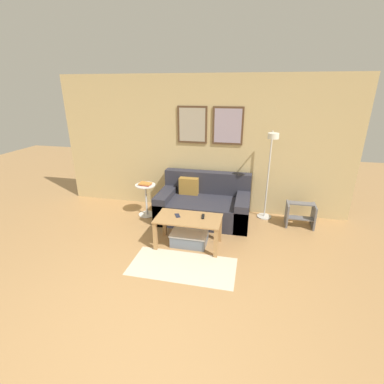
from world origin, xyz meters
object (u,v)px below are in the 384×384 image
Objects in this scene: floor_lamp at (270,167)px; remote_control at (203,216)px; book_stack at (145,184)px; cell_phone at (177,216)px; coffee_table at (188,223)px; side_table at (146,197)px; step_stool at (300,214)px; couch at (204,205)px; storage_bin at (190,238)px.

floor_lamp is 1.53m from remote_control.
cell_phone is (0.85, -0.84, -0.16)m from book_stack.
side_table reaches higher than coffee_table.
coffee_table reaches higher than step_stool.
couch is at bearing 48.70° from cell_phone.
cell_phone is (-0.19, -0.01, 0.37)m from storage_bin.
remote_control is 0.31× the size of step_stool.
couch reaches higher than storage_bin.
side_table is 4.11× the size of remote_control.
step_stool is at bearing 24.14° from remote_control.
storage_bin is 1.18× the size of step_stool.
coffee_table is 0.21m from cell_phone.
coffee_table is 1.37m from book_stack.
coffee_table reaches higher than storage_bin.
couch reaches higher than remote_control.
remote_control is at bearing 8.13° from storage_bin.
book_stack is 1.20m from cell_phone.
floor_lamp is 6.99× the size of book_stack.
coffee_table is at bearing -135.98° from floor_lamp.
floor_lamp is 2.25m from book_stack.
remote_control is (1.25, -0.82, 0.11)m from side_table.
floor_lamp reaches higher than side_table.
remote_control is at bearing -33.16° from side_table.
remote_control is at bearing -147.50° from step_stool.
couch is at bearing 5.30° from side_table.
couch is 1.11m from side_table.
coffee_table is at bearing -97.55° from storage_bin.
floor_lamp reaches higher than couch.
step_stool is at bearing 0.58° from cell_phone.
coffee_table is 0.25m from remote_control.
floor_lamp is 2.65× the size of side_table.
book_stack is at bearing 138.98° from remote_control.
cell_phone is (-0.18, 0.03, 0.10)m from coffee_table.
coffee_table is 1.76× the size of storage_bin.
couch reaches higher than coffee_table.
cell_phone is at bearing 168.98° from coffee_table.
cell_phone reaches higher than coffee_table.
couch is 11.01× the size of remote_control.
coffee_table is at bearing -40.30° from book_stack.
step_stool is (1.95, 1.04, -0.25)m from cell_phone.
cell_phone is (-1.35, -1.10, -0.55)m from floor_lamp.
cell_phone is 2.22m from step_stool.
book_stack is 2.84m from step_stool.
book_stack reaches higher than side_table.
cell_phone is (0.86, -0.86, 0.10)m from side_table.
floor_lamp is 11.64× the size of cell_phone.
couch is at bearing 86.84° from storage_bin.
side_table is at bearing 140.98° from storage_bin.
book_stack is at bearing 139.70° from coffee_table.
book_stack is (0.01, -0.02, 0.27)m from side_table.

